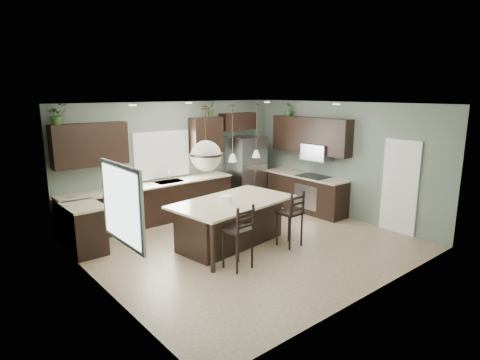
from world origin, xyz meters
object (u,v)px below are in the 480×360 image
kitchen_island (233,223)px  bar_stool_left (238,236)px  refrigerator (246,171)px  serving_dish (226,199)px  plant_back_left (57,114)px  bar_stool_right (290,219)px

kitchen_island → bar_stool_left: (-0.63, -0.91, 0.12)m
kitchen_island → bar_stool_left: 1.12m
bar_stool_left → refrigerator: bearing=44.3°
kitchen_island → serving_dish: (-0.20, -0.03, 0.53)m
refrigerator → serving_dish: size_ratio=7.71×
refrigerator → plant_back_left: 4.96m
refrigerator → bar_stool_left: (-2.83, -3.06, -0.34)m
refrigerator → kitchen_island: 3.11m
refrigerator → serving_dish: 3.24m
serving_dish → bar_stool_right: size_ratio=0.21×
kitchen_island → bar_stool_right: bearing=-50.3°
plant_back_left → bar_stool_right: bearing=-43.7°
serving_dish → plant_back_left: 3.68m
kitchen_island → plant_back_left: bearing=128.8°
bar_stool_left → plant_back_left: bearing=116.2°
serving_dish → plant_back_left: bearing=133.3°
kitchen_island → serving_dish: 0.57m
plant_back_left → refrigerator: bearing=-2.8°
refrigerator → serving_dish: refrigerator is taller
refrigerator → plant_back_left: plant_back_left is taller
plant_back_left → kitchen_island: bearing=-43.9°
refrigerator → bar_stool_right: bearing=-115.2°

